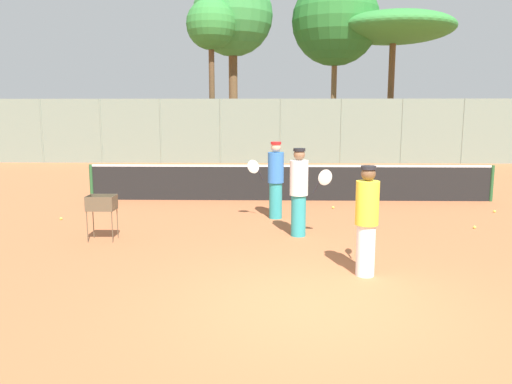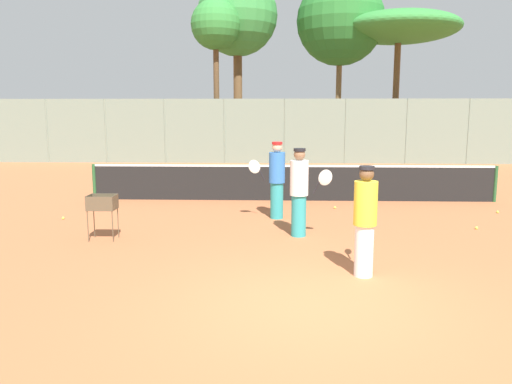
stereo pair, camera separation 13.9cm
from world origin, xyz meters
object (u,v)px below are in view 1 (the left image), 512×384
at_px(parked_car, 288,147).
at_px(player_white_outfit, 299,191).
at_px(tennis_net, 290,182).
at_px(player_red_cap, 275,179).
at_px(player_yellow_shirt, 367,219).
at_px(ball_cart, 101,206).

bearing_deg(parked_car, player_white_outfit, -91.65).
relative_size(tennis_net, player_red_cap, 6.32).
bearing_deg(player_white_outfit, player_red_cap, 125.18).
relative_size(player_white_outfit, player_yellow_shirt, 1.05).
bearing_deg(tennis_net, ball_cart, -130.66).
xyz_separation_m(player_red_cap, ball_cart, (-3.60, -2.23, -0.27)).
relative_size(tennis_net, parked_car, 2.86).
height_order(player_red_cap, player_yellow_shirt, player_red_cap).
height_order(player_white_outfit, player_yellow_shirt, player_white_outfit).
height_order(tennis_net, ball_cart, tennis_net).
xyz_separation_m(player_white_outfit, player_yellow_shirt, (0.92, -2.58, -0.04)).
bearing_deg(tennis_net, parked_car, 87.81).
distance_m(player_white_outfit, player_yellow_shirt, 2.74).
bearing_deg(player_red_cap, tennis_net, -112.53).
distance_m(player_red_cap, player_yellow_shirt, 4.57).
height_order(player_yellow_shirt, parked_car, player_yellow_shirt).
bearing_deg(player_red_cap, player_yellow_shirt, 95.81).
xyz_separation_m(tennis_net, parked_car, (0.51, 13.39, 0.10)).
xyz_separation_m(player_yellow_shirt, parked_car, (-0.41, 20.25, -0.27)).
bearing_deg(parked_car, player_red_cap, -93.53).
height_order(ball_cart, parked_car, parked_car).
height_order(player_red_cap, ball_cart, player_red_cap).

